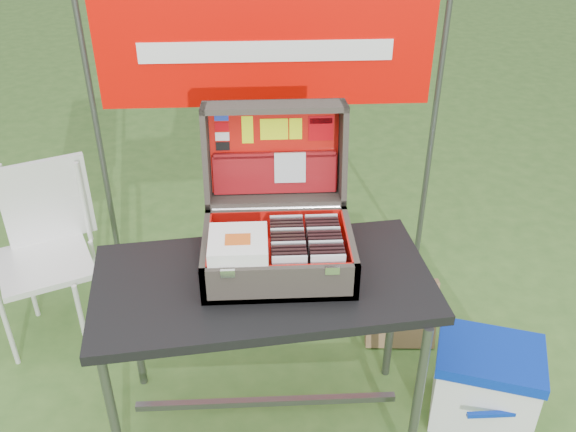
{
  "coord_description": "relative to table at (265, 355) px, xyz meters",
  "views": [
    {
      "loc": [
        -0.04,
        -1.87,
        2.26
      ],
      "look_at": [
        0.06,
        0.1,
        1.0
      ],
      "focal_mm": 40.0,
      "sensor_mm": 36.0,
      "label": 1
    }
  ],
  "objects": [
    {
      "name": "cardboard_box",
      "position": [
        0.67,
        0.47,
        -0.21
      ],
      "size": [
        0.35,
        0.15,
        0.36
      ],
      "primitive_type": "cube",
      "rotation": [
        -0.22,
        0.0,
        -0.06
      ],
      "color": "olive",
      "rests_on": "ground"
    },
    {
      "name": "banner_text",
      "position": [
        0.04,
        1.06,
        0.91
      ],
      "size": [
        1.2,
        0.0,
        0.1
      ],
      "primitive_type": "cube",
      "color": "white",
      "rests_on": "banner"
    },
    {
      "name": "suitcase_base_bottom",
      "position": [
        0.06,
        0.05,
        0.4
      ],
      "size": [
        0.56,
        0.4,
        0.02
      ],
      "primitive_type": "cube",
      "color": "brown",
      "rests_on": "table_top"
    },
    {
      "name": "suitcase_base_wall_left",
      "position": [
        -0.21,
        0.05,
        0.47
      ],
      "size": [
        0.02,
        0.4,
        0.15
      ],
      "primitive_type": "cube",
      "color": "brown",
      "rests_on": "table_top"
    },
    {
      "name": "table_brace",
      "position": [
        0.0,
        0.0,
        -0.27
      ],
      "size": [
        1.11,
        0.03,
        0.03
      ],
      "primitive_type": "cube",
      "color": "#59595B",
      "rests_on": "ground"
    },
    {
      "name": "suitcase_pocket_edge",
      "position": [
        0.06,
        0.38,
        0.71
      ],
      "size": [
        0.48,
        0.02,
        0.02
      ],
      "primitive_type": "cube",
      "rotation": [
        -1.72,
        0.0,
        0.0
      ],
      "color": "maroon",
      "rests_on": "suitcase_lid_pocket"
    },
    {
      "name": "cd_right_2",
      "position": [
        0.23,
        -0.05,
        0.49
      ],
      "size": [
        0.12,
        0.01,
        0.14
      ],
      "primitive_type": "cube",
      "color": "black",
      "rests_on": "suitcase_liner_floor"
    },
    {
      "name": "banner_post_right",
      "position": [
        0.89,
        1.09,
        0.46
      ],
      "size": [
        0.03,
        0.03,
        1.7
      ],
      "primitive_type": "cylinder",
      "color": "#59595B",
      "rests_on": "ground"
    },
    {
      "name": "cooler_handle",
      "position": [
        0.93,
        -0.19,
        -0.19
      ],
      "size": [
        0.26,
        0.02,
        0.02
      ],
      "primitive_type": "cube",
      "color": "#0629A4",
      "rests_on": "cooler_body"
    },
    {
      "name": "suitcase_latch_right",
      "position": [
        0.24,
        -0.14,
        0.53
      ],
      "size": [
        0.05,
        0.01,
        0.03
      ],
      "primitive_type": "cube",
      "color": "silver",
      "rests_on": "suitcase_base_wall_front"
    },
    {
      "name": "cd_right_3",
      "position": [
        0.23,
        -0.03,
        0.49
      ],
      "size": [
        0.12,
        0.01,
        0.14
      ],
      "primitive_type": "cube",
      "color": "black",
      "rests_on": "suitcase_liner_floor"
    },
    {
      "name": "lid_sticker_cc_d",
      "position": [
        -0.14,
        0.4,
        0.74
      ],
      "size": [
        0.05,
        0.01,
        0.03
      ],
      "primitive_type": "cube",
      "rotation": [
        -1.72,
        0.0,
        0.0
      ],
      "color": "black",
      "rests_on": "suitcase_lid_liner"
    },
    {
      "name": "suitcase_liner_wall_left",
      "position": [
        -0.19,
        0.05,
        0.48
      ],
      "size": [
        0.01,
        0.35,
        0.13
      ],
      "primitive_type": "cube",
      "color": "#C21203",
      "rests_on": "suitcase_base_bottom"
    },
    {
      "name": "suitcase_base_wall_front",
      "position": [
        0.06,
        -0.13,
        0.47
      ],
      "size": [
        0.56,
        0.02,
        0.15
      ],
      "primitive_type": "cube",
      "color": "brown",
      "rests_on": "table_top"
    },
    {
      "name": "suitcase",
      "position": [
        0.06,
        0.11,
        0.66
      ],
      "size": [
        0.56,
        0.56,
        0.53
      ],
      "primitive_type": null,
      "color": "brown",
      "rests_on": "table"
    },
    {
      "name": "songbook_graphic",
      "position": [
        -0.08,
        -0.03,
        0.59
      ],
      "size": [
        0.09,
        0.07,
        0.0
      ],
      "primitive_type": "cube",
      "color": "#D85919",
      "rests_on": "songbook_9"
    },
    {
      "name": "table_leg_fr",
      "position": [
        0.57,
        -0.25,
        -0.02
      ],
      "size": [
        0.04,
        0.04,
        0.75
      ],
      "primitive_type": "cylinder",
      "color": "#59595B",
      "rests_on": "ground"
    },
    {
      "name": "songbook_9",
      "position": [
        -0.08,
        -0.02,
        0.59
      ],
      "size": [
        0.21,
        0.21,
        0.0
      ],
      "primitive_type": "cube",
      "color": "white",
      "rests_on": "suitcase_base_wall_front"
    },
    {
      "name": "cd_left_11",
      "position": [
        0.09,
        0.14,
        0.49
      ],
      "size": [
        0.12,
        0.01,
        0.14
      ],
      "primitive_type": "cube",
      "color": "black",
      "rests_on": "suitcase_liner_floor"
    },
    {
      "name": "songbook_6",
      "position": [
        -0.08,
        -0.02,
        0.57
      ],
      "size": [
        0.21,
        0.21,
        0.0
      ],
      "primitive_type": "cube",
      "color": "white",
      "rests_on": "suitcase_base_wall_front"
    },
    {
      "name": "chair_upright_left",
      "position": [
        -1.19,
        0.78,
        0.28
      ],
      "size": [
        0.02,
        0.02,
        0.43
      ],
      "primitive_type": "cylinder",
      "color": "silver",
      "rests_on": "chair_seat"
    },
    {
      "name": "chair_backrest",
      "position": [
        -1.02,
        0.78,
        0.29
      ],
      "size": [
        0.39,
        0.19,
        0.43
      ],
      "primitive_type": "cube",
      "rotation": [
        0.0,
        0.0,
        0.4
      ],
      "color": "silver",
      "rests_on": "chair_seat"
    },
    {
      "name": "suitcase_liner_floor",
      "position": [
        0.06,
        0.05,
        0.42
      ],
      "size": [
        0.51,
        0.35,
        0.01
      ],
      "primitive_type": "cube",
      "color": "#C21203",
      "rests_on": "suitcase_base_bottom"
    },
    {
      "name": "cd_left_12",
      "position": [
        0.09,
        0.17,
        0.49
      ],
      "size": [
        0.12,
        0.01,
        0.14
      ],
      "primitive_type": "cube",
      "color": "silver",
      "rests_on": "suitcase_liner_floor"
    },
    {
      "name": "songbook_5",
      "position": [
        -0.08,
        -0.02,
        0.57
      ],
      "size": [
        0.21,
        0.21,
        0.0
      ],
      "primitive_type": "cube",
      "color": "white",
      "rests_on": "suitcase_base_wall_front"
    },
    {
      "name": "cd_left_8",
      "position": [
        0.09,
        0.08,
        0.49
      ],
      "size": [
        0.12,
        0.01,
        0.14
      ],
      "primitive_type": "cube",
      "color": "silver",
      "rests_on": "suitcase_liner_floor"
    },
    {
      "name": "cd_left_4",
      "position": [
        0.09,
        -0.01,
        0.49
      ],
      "size": [
        0.12,
        0.01,
        0.14
      ],
      "primitive_type": "cube",
      "color": "silver",
      "rests_on": "suitcase_liner_floor"
    },
    {
      "name": "lid_card_neon_main",
      "position": [
        0.06,
        0.41,
        0.81
      ],
      "size": [
        0.11,
        0.02,
        0.08
      ],
      "primitive_type": "cube",
      "rotation": [
        -1.72,
        0.0,
        0.0
      ],
      "color": "#D2EF0C",
      "rests_on": "suitcase_lid_liner"
    },
    {
      "name": "lid_card_neon_small",
      "position": [
        0.14,
        0.41,
        0.81
      ],
      "size": [
        0.05,
        0.02,
        0.08
      ],
      "primitive_type": "cube",
      "rotation": [
        -1.72,
        0.0,
        0.0
      ],
      "color": "#D2EF0C",
      "rests_on": "suitcase_lid_liner"
    },
    {
      "name": "banner_post_left",
      "position": [
        -0.81,
        1.09,
        0.46
      ],
      "size": [
        0.03,
        0.03,
        1.7
      ],
      "primitive_type": "cylinder",
      "color": "#59595B",
      "rests_on": "ground"
    },
    {
      "name": "suitcase_base_wall_back",
      "position": [
        0.06,
        0.24,
        0.47
      ],
      "size": [
        0.56,
        0.02,
        0.15
      ],
      "primitive_type": "cube",
      "color": "brown",
      "rests_on": "table_top"
    },
    {
      "name": "cd_right_5",
      "position": [
        0.23,
        0.01,
        0.49
      ],
      "size": [
        0.12,
        0.01,
        0.14
      ],
      "primitive_type": "cube",
      "color": "black",
      "rests_on": "suitcase_liner_floor"
    },
    {
      "name": "suitcase_liner_wall_back",
      "position": [
        0.06,
        0.23,
        0.48
      ],
      "size": [
        0.51,
        0.01,
        0.13
      ],
      "primitive_type": "cube",
      "color": "#C21203",
      "rests_on": "suitcase_base_bottom"
    },
    {
      "name": "chair",
      "position": [
        -1.02,
        0.58,
        0.06
      ],
      "size": [
        0.55,
        0.57,
        0.9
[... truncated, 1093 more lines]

